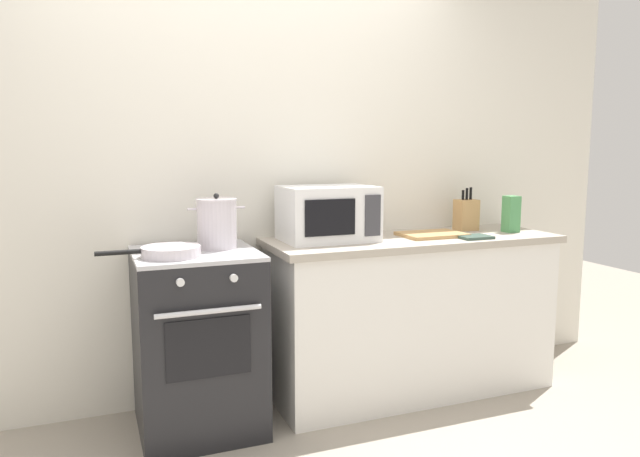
{
  "coord_description": "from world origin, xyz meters",
  "views": [
    {
      "loc": [
        -0.83,
        -2.3,
        1.43
      ],
      "look_at": [
        0.32,
        0.6,
        1.0
      ],
      "focal_mm": 33.07,
      "sensor_mm": 36.0,
      "label": 1
    }
  ],
  "objects_px": {
    "pasta_box": "(511,214)",
    "oven_mitt": "(474,237)",
    "knife_block": "(466,214)",
    "frying_pan": "(170,251)",
    "stove": "(198,341)",
    "microwave": "(328,213)",
    "cutting_board": "(432,234)",
    "stock_pot": "(217,223)"
  },
  "relations": [
    {
      "from": "microwave",
      "to": "stock_pot",
      "type": "bearing_deg",
      "value": -177.64
    },
    {
      "from": "cutting_board",
      "to": "pasta_box",
      "type": "xyz_separation_m",
      "value": [
        0.54,
        -0.03,
        0.1
      ]
    },
    {
      "from": "pasta_box",
      "to": "oven_mitt",
      "type": "distance_m",
      "value": 0.39
    },
    {
      "from": "knife_block",
      "to": "oven_mitt",
      "type": "height_order",
      "value": "knife_block"
    },
    {
      "from": "microwave",
      "to": "cutting_board",
      "type": "bearing_deg",
      "value": -7.17
    },
    {
      "from": "pasta_box",
      "to": "microwave",
      "type": "bearing_deg",
      "value": 174.66
    },
    {
      "from": "cutting_board",
      "to": "oven_mitt",
      "type": "bearing_deg",
      "value": -41.82
    },
    {
      "from": "stove",
      "to": "pasta_box",
      "type": "bearing_deg",
      "value": -0.87
    },
    {
      "from": "microwave",
      "to": "pasta_box",
      "type": "distance_m",
      "value": 1.16
    },
    {
      "from": "knife_block",
      "to": "cutting_board",
      "type": "bearing_deg",
      "value": -157.15
    },
    {
      "from": "pasta_box",
      "to": "oven_mitt",
      "type": "xyz_separation_m",
      "value": [
        -0.36,
        -0.13,
        -0.1
      ]
    },
    {
      "from": "stock_pot",
      "to": "oven_mitt",
      "type": "distance_m",
      "value": 1.44
    },
    {
      "from": "microwave",
      "to": "knife_block",
      "type": "height_order",
      "value": "microwave"
    },
    {
      "from": "stove",
      "to": "stock_pot",
      "type": "height_order",
      "value": "stock_pot"
    },
    {
      "from": "cutting_board",
      "to": "frying_pan",
      "type": "bearing_deg",
      "value": -175.93
    },
    {
      "from": "stock_pot",
      "to": "pasta_box",
      "type": "distance_m",
      "value": 1.78
    },
    {
      "from": "stove",
      "to": "oven_mitt",
      "type": "distance_m",
      "value": 1.62
    },
    {
      "from": "frying_pan",
      "to": "microwave",
      "type": "distance_m",
      "value": 0.91
    },
    {
      "from": "cutting_board",
      "to": "knife_block",
      "type": "xyz_separation_m",
      "value": [
        0.33,
        0.14,
        0.09
      ]
    },
    {
      "from": "frying_pan",
      "to": "oven_mitt",
      "type": "distance_m",
      "value": 1.68
    },
    {
      "from": "pasta_box",
      "to": "cutting_board",
      "type": "bearing_deg",
      "value": 176.79
    },
    {
      "from": "stove",
      "to": "microwave",
      "type": "distance_m",
      "value": 0.96
    },
    {
      "from": "stock_pot",
      "to": "oven_mitt",
      "type": "relative_size",
      "value": 1.62
    },
    {
      "from": "microwave",
      "to": "pasta_box",
      "type": "bearing_deg",
      "value": -5.34
    },
    {
      "from": "stock_pot",
      "to": "microwave",
      "type": "distance_m",
      "value": 0.62
    },
    {
      "from": "microwave",
      "to": "pasta_box",
      "type": "relative_size",
      "value": 2.27
    },
    {
      "from": "stock_pot",
      "to": "oven_mitt",
      "type": "bearing_deg",
      "value": -8.52
    },
    {
      "from": "frying_pan",
      "to": "knife_block",
      "type": "bearing_deg",
      "value": 7.68
    },
    {
      "from": "stock_pot",
      "to": "frying_pan",
      "type": "relative_size",
      "value": 0.61
    },
    {
      "from": "stove",
      "to": "oven_mitt",
      "type": "bearing_deg",
      "value": -5.89
    },
    {
      "from": "stock_pot",
      "to": "microwave",
      "type": "relative_size",
      "value": 0.58
    },
    {
      "from": "stock_pot",
      "to": "pasta_box",
      "type": "height_order",
      "value": "stock_pot"
    },
    {
      "from": "stove",
      "to": "stock_pot",
      "type": "xyz_separation_m",
      "value": [
        0.12,
        0.05,
        0.59
      ]
    },
    {
      "from": "oven_mitt",
      "to": "cutting_board",
      "type": "bearing_deg",
      "value": 138.18
    },
    {
      "from": "oven_mitt",
      "to": "pasta_box",
      "type": "bearing_deg",
      "value": 20.05
    },
    {
      "from": "stove",
      "to": "cutting_board",
      "type": "relative_size",
      "value": 2.56
    },
    {
      "from": "frying_pan",
      "to": "microwave",
      "type": "bearing_deg",
      "value": 11.89
    },
    {
      "from": "pasta_box",
      "to": "stock_pot",
      "type": "bearing_deg",
      "value": 177.34
    },
    {
      "from": "frying_pan",
      "to": "cutting_board",
      "type": "distance_m",
      "value": 1.5
    },
    {
      "from": "stove",
      "to": "frying_pan",
      "type": "relative_size",
      "value": 1.94
    },
    {
      "from": "stock_pot",
      "to": "cutting_board",
      "type": "relative_size",
      "value": 0.81
    },
    {
      "from": "frying_pan",
      "to": "cutting_board",
      "type": "relative_size",
      "value": 1.32
    }
  ]
}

